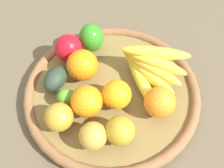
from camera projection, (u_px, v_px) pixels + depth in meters
name	position (u px, v px, depth m)	size (l,w,h in m)	color
ground_plane	(112.00, 96.00, 0.78)	(2.40, 2.40, 0.00)	brown
basket	(112.00, 92.00, 0.77)	(0.47, 0.47, 0.04)	olive
orange_0	(117.00, 94.00, 0.70)	(0.07, 0.07, 0.07)	orange
bell_pepper	(91.00, 38.00, 0.80)	(0.07, 0.07, 0.09)	#2F861E
avocado	(56.00, 79.00, 0.74)	(0.08, 0.05, 0.05)	#273728
banana_bunch	(150.00, 67.00, 0.74)	(0.18, 0.18, 0.09)	yellow
apple_1	(120.00, 131.00, 0.64)	(0.07, 0.07, 0.07)	#AC8F26
apple_2	(69.00, 48.00, 0.78)	(0.08, 0.08, 0.08)	red
orange_1	(160.00, 102.00, 0.68)	(0.08, 0.08, 0.08)	orange
lime_0	(66.00, 97.00, 0.71)	(0.05, 0.05, 0.05)	#569329
apple_0	(93.00, 136.00, 0.64)	(0.07, 0.07, 0.07)	gold
orange_2	(87.00, 101.00, 0.68)	(0.08, 0.08, 0.08)	orange
orange_3	(82.00, 65.00, 0.74)	(0.08, 0.08, 0.08)	orange
apple_3	(59.00, 117.00, 0.66)	(0.07, 0.07, 0.07)	#B88D2A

